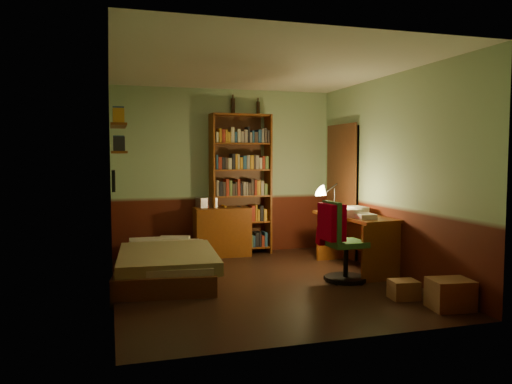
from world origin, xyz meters
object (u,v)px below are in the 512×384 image
object	(u,v)px
desk	(355,242)
mini_stereo	(206,202)
bookshelf	(241,184)
cardboard_box_a	(450,294)
bed	(166,253)
desk_lamp	(335,195)
office_chair	(346,247)
dresser	(222,232)
cardboard_box_b	(404,290)

from	to	relation	value
desk	mini_stereo	bearing A→B (deg)	133.93
mini_stereo	bookshelf	bearing A→B (deg)	-17.67
cardboard_box_a	bed	bearing A→B (deg)	140.18
desk	desk_lamp	bearing A→B (deg)	126.96
desk	office_chair	bearing A→B (deg)	-131.98
cardboard_box_a	office_chair	bearing A→B (deg)	110.49
dresser	desk_lamp	bearing A→B (deg)	-41.13
bed	mini_stereo	world-z (taller)	mini_stereo
office_chair	cardboard_box_b	world-z (taller)	office_chair
bed	desk_lamp	world-z (taller)	desk_lamp
desk_lamp	cardboard_box_b	bearing A→B (deg)	-72.54
bookshelf	dresser	bearing A→B (deg)	-168.71
desk_lamp	cardboard_box_a	size ratio (longest dim) A/B	1.25
bed	bookshelf	world-z (taller)	bookshelf
cardboard_box_b	bed	bearing A→B (deg)	143.86
desk	bookshelf	bearing A→B (deg)	124.22
mini_stereo	cardboard_box_a	world-z (taller)	mini_stereo
desk_lamp	cardboard_box_a	distance (m)	2.29
dresser	office_chair	size ratio (longest dim) A/B	0.99
bed	office_chair	xyz separation A→B (m)	(2.12, -0.85, 0.12)
cardboard_box_a	cardboard_box_b	distance (m)	0.52
mini_stereo	cardboard_box_a	bearing A→B (deg)	-75.05
cardboard_box_a	cardboard_box_b	xyz separation A→B (m)	(-0.25, 0.45, -0.05)
mini_stereo	desk	distance (m)	2.39
bookshelf	cardboard_box_a	distance (m)	3.75
bed	office_chair	size ratio (longest dim) A/B	2.44
mini_stereo	desk	world-z (taller)	mini_stereo
bed	cardboard_box_a	world-z (taller)	bed
bookshelf	office_chair	size ratio (longest dim) A/B	2.57
desk	dresser	bearing A→B (deg)	132.55
office_chair	cardboard_box_b	xyz separation A→B (m)	(0.25, -0.89, -0.33)
dresser	cardboard_box_a	distance (m)	3.69
mini_stereo	office_chair	bearing A→B (deg)	-70.53
bed	cardboard_box_b	bearing A→B (deg)	-29.22
office_chair	mini_stereo	bearing A→B (deg)	120.38
office_chair	cardboard_box_b	distance (m)	0.98
bookshelf	desk_lamp	world-z (taller)	bookshelf
desk	office_chair	distance (m)	0.68
mini_stereo	bed	bearing A→B (deg)	-135.32
office_chair	bed	bearing A→B (deg)	155.66
bookshelf	cardboard_box_b	xyz separation A→B (m)	(1.06, -2.93, -1.00)
mini_stereo	bookshelf	size ratio (longest dim) A/B	0.13
mini_stereo	cardboard_box_b	xyz separation A→B (m)	(1.60, -2.97, -0.73)
cardboard_box_b	mini_stereo	bearing A→B (deg)	118.34
dresser	mini_stereo	world-z (taller)	mini_stereo
bed	cardboard_box_b	distance (m)	2.95
dresser	bookshelf	bearing A→B (deg)	15.37
dresser	mini_stereo	distance (m)	0.52
dresser	desk	world-z (taller)	dresser
cardboard_box_b	desk_lamp	bearing A→B (deg)	91.66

